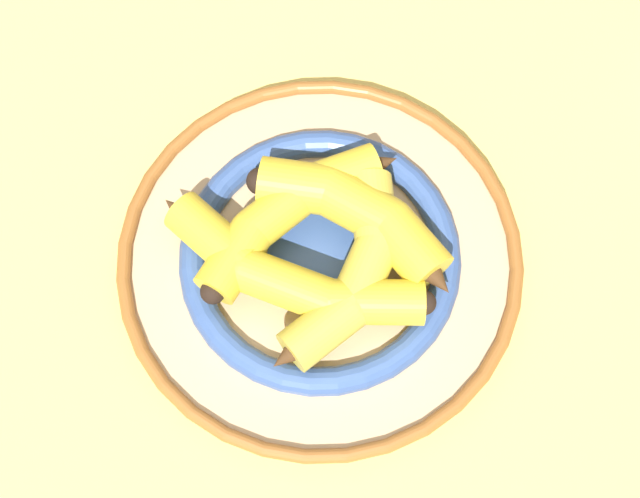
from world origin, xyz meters
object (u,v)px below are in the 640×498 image
Objects in this scene: banana_a at (286,275)px; banana_b at (352,276)px; banana_c at (358,215)px; banana_d at (289,211)px; decorative_bowl at (320,260)px.

banana_a is 0.05m from banana_b.
banana_a is at bearing 71.26° from banana_c.
banana_c is (-0.06, 0.04, 0.00)m from banana_a.
banana_b is 0.07m from banana_d.
banana_c is (-0.05, -0.01, 0.00)m from banana_b.
banana_a is 1.38× the size of banana_d.
banana_a and banana_b have the same top height.
banana_c is at bearing 62.32° from banana_a.
banana_c is at bearing 134.98° from banana_d.
banana_a is at bearing 112.26° from banana_b.
decorative_bowl is at bearing 65.81° from banana_a.
banana_a is 0.07m from banana_c.
banana_b is 1.10× the size of banana_d.
decorative_bowl is 0.05m from banana_d.
banana_d is at bearing -123.29° from decorative_bowl.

